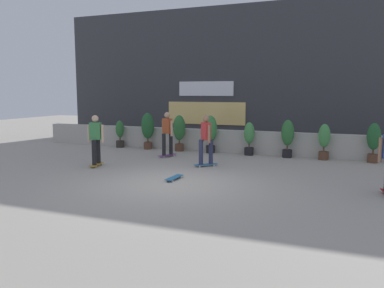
{
  "coord_description": "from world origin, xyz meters",
  "views": [
    {
      "loc": [
        4.37,
        -9.41,
        2.46
      ],
      "look_at": [
        0.0,
        1.5,
        0.9
      ],
      "focal_mm": 37.02,
      "sensor_mm": 36.0,
      "label": 1
    }
  ],
  "objects_px": {
    "potted_plant_6": "(324,140)",
    "potted_plant_2": "(179,130)",
    "skater_mid_plaza": "(167,132)",
    "potted_plant_4": "(249,137)",
    "skateboard_near_camera": "(174,178)",
    "potted_plant_5": "(288,136)",
    "skater_foreground": "(96,138)",
    "potted_plant_1": "(148,128)",
    "potted_plant_7": "(374,140)",
    "potted_plant_3": "(211,131)",
    "potted_plant_0": "(120,133)",
    "skater_by_wall_right": "(206,138)"
  },
  "relations": [
    {
      "from": "potted_plant_1",
      "to": "skater_mid_plaza",
      "type": "relative_size",
      "value": 0.92
    },
    {
      "from": "potted_plant_5",
      "to": "potted_plant_7",
      "type": "distance_m",
      "value": 2.93
    },
    {
      "from": "potted_plant_2",
      "to": "potted_plant_5",
      "type": "xyz_separation_m",
      "value": [
        4.42,
        0.0,
        -0.05
      ]
    },
    {
      "from": "potted_plant_0",
      "to": "skateboard_near_camera",
      "type": "height_order",
      "value": "potted_plant_0"
    },
    {
      "from": "skateboard_near_camera",
      "to": "potted_plant_5",
      "type": "bearing_deg",
      "value": 64.71
    },
    {
      "from": "potted_plant_3",
      "to": "potted_plant_4",
      "type": "xyz_separation_m",
      "value": [
        1.59,
        0.0,
        -0.17
      ]
    },
    {
      "from": "potted_plant_0",
      "to": "skater_mid_plaza",
      "type": "height_order",
      "value": "skater_mid_plaza"
    },
    {
      "from": "potted_plant_4",
      "to": "skater_foreground",
      "type": "bearing_deg",
      "value": -134.93
    },
    {
      "from": "potted_plant_4",
      "to": "skateboard_near_camera",
      "type": "xyz_separation_m",
      "value": [
        -0.91,
        -5.03,
        -0.65
      ]
    },
    {
      "from": "skateboard_near_camera",
      "to": "skater_foreground",
      "type": "bearing_deg",
      "value": 164.71
    },
    {
      "from": "potted_plant_5",
      "to": "skater_mid_plaza",
      "type": "relative_size",
      "value": 0.83
    },
    {
      "from": "potted_plant_0",
      "to": "potted_plant_4",
      "type": "xyz_separation_m",
      "value": [
        5.83,
        0.0,
        0.08
      ]
    },
    {
      "from": "potted_plant_3",
      "to": "potted_plant_4",
      "type": "bearing_deg",
      "value": 0.0
    },
    {
      "from": "potted_plant_3",
      "to": "skateboard_near_camera",
      "type": "bearing_deg",
      "value": -82.41
    },
    {
      "from": "potted_plant_6",
      "to": "skater_mid_plaza",
      "type": "distance_m",
      "value": 5.76
    },
    {
      "from": "potted_plant_0",
      "to": "potted_plant_6",
      "type": "xyz_separation_m",
      "value": [
        8.59,
        -0.0,
        0.1
      ]
    },
    {
      "from": "potted_plant_2",
      "to": "potted_plant_4",
      "type": "bearing_deg",
      "value": 0.0
    },
    {
      "from": "skater_foreground",
      "to": "skateboard_near_camera",
      "type": "height_order",
      "value": "skater_foreground"
    },
    {
      "from": "potted_plant_2",
      "to": "skater_mid_plaza",
      "type": "height_order",
      "value": "skater_mid_plaza"
    },
    {
      "from": "potted_plant_2",
      "to": "skater_mid_plaza",
      "type": "distance_m",
      "value": 1.53
    },
    {
      "from": "potted_plant_2",
      "to": "potted_plant_7",
      "type": "relative_size",
      "value": 1.08
    },
    {
      "from": "potted_plant_4",
      "to": "skater_mid_plaza",
      "type": "height_order",
      "value": "skater_mid_plaza"
    },
    {
      "from": "potted_plant_6",
      "to": "potted_plant_7",
      "type": "relative_size",
      "value": 0.94
    },
    {
      "from": "potted_plant_1",
      "to": "skateboard_near_camera",
      "type": "relative_size",
      "value": 1.93
    },
    {
      "from": "potted_plant_2",
      "to": "potted_plant_1",
      "type": "bearing_deg",
      "value": 180.0
    },
    {
      "from": "potted_plant_1",
      "to": "potted_plant_3",
      "type": "distance_m",
      "value": 2.85
    },
    {
      "from": "potted_plant_0",
      "to": "skateboard_near_camera",
      "type": "relative_size",
      "value": 1.47
    },
    {
      "from": "skater_mid_plaza",
      "to": "potted_plant_2",
      "type": "bearing_deg",
      "value": 96.58
    },
    {
      "from": "potted_plant_6",
      "to": "skateboard_near_camera",
      "type": "height_order",
      "value": "potted_plant_6"
    },
    {
      "from": "potted_plant_0",
      "to": "potted_plant_3",
      "type": "relative_size",
      "value": 0.79
    },
    {
      "from": "potted_plant_1",
      "to": "skater_mid_plaza",
      "type": "xyz_separation_m",
      "value": [
        1.65,
        -1.52,
        0.03
      ]
    },
    {
      "from": "potted_plant_2",
      "to": "potted_plant_6",
      "type": "xyz_separation_m",
      "value": [
        5.72,
        0.0,
        -0.14
      ]
    },
    {
      "from": "potted_plant_5",
      "to": "potted_plant_7",
      "type": "bearing_deg",
      "value": -0.0
    },
    {
      "from": "potted_plant_3",
      "to": "skater_foreground",
      "type": "xyz_separation_m",
      "value": [
        -2.55,
        -4.15,
        0.06
      ]
    },
    {
      "from": "potted_plant_1",
      "to": "potted_plant_2",
      "type": "relative_size",
      "value": 1.05
    },
    {
      "from": "potted_plant_4",
      "to": "skater_foreground",
      "type": "distance_m",
      "value": 5.87
    },
    {
      "from": "potted_plant_1",
      "to": "potted_plant_7",
      "type": "xyz_separation_m",
      "value": [
        8.83,
        0.0,
        -0.12
      ]
    },
    {
      "from": "potted_plant_6",
      "to": "skater_mid_plaza",
      "type": "xyz_separation_m",
      "value": [
        -5.55,
        -1.52,
        0.21
      ]
    },
    {
      "from": "potted_plant_0",
      "to": "potted_plant_5",
      "type": "xyz_separation_m",
      "value": [
        7.29,
        0.0,
        0.18
      ]
    },
    {
      "from": "potted_plant_3",
      "to": "potted_plant_2",
      "type": "bearing_deg",
      "value": -180.0
    },
    {
      "from": "potted_plant_0",
      "to": "skater_by_wall_right",
      "type": "distance_m",
      "value": 5.8
    },
    {
      "from": "potted_plant_2",
      "to": "potted_plant_4",
      "type": "distance_m",
      "value": 2.96
    },
    {
      "from": "potted_plant_0",
      "to": "skater_foreground",
      "type": "distance_m",
      "value": 4.49
    },
    {
      "from": "potted_plant_5",
      "to": "potted_plant_6",
      "type": "bearing_deg",
      "value": -0.0
    },
    {
      "from": "potted_plant_4",
      "to": "potted_plant_7",
      "type": "height_order",
      "value": "potted_plant_7"
    },
    {
      "from": "potted_plant_3",
      "to": "skater_foreground",
      "type": "bearing_deg",
      "value": -121.61
    },
    {
      "from": "potted_plant_6",
      "to": "potted_plant_2",
      "type": "bearing_deg",
      "value": 180.0
    },
    {
      "from": "potted_plant_2",
      "to": "potted_plant_4",
      "type": "relative_size",
      "value": 1.16
    },
    {
      "from": "potted_plant_6",
      "to": "skater_foreground",
      "type": "relative_size",
      "value": 0.77
    },
    {
      "from": "potted_plant_0",
      "to": "potted_plant_7",
      "type": "xyz_separation_m",
      "value": [
        10.22,
        -0.0,
        0.16
      ]
    }
  ]
}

